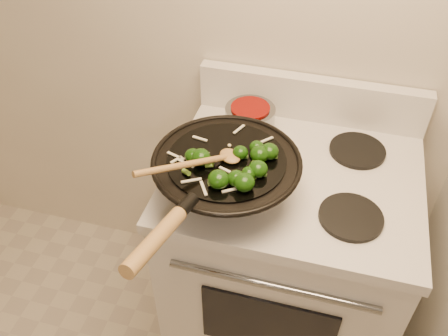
# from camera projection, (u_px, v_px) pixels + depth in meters

# --- Properties ---
(stove) EXTENTS (0.78, 0.67, 1.08)m
(stove) POSITION_uv_depth(u_px,v_px,m) (283.00, 260.00, 1.77)
(stove) COLOR white
(stove) RESTS_ON ground
(wok) EXTENTS (0.42, 0.69, 0.24)m
(wok) POSITION_uv_depth(u_px,v_px,m) (226.00, 175.00, 1.34)
(wok) COLOR black
(wok) RESTS_ON stove
(stirfry) EXTENTS (0.30, 0.31, 0.05)m
(stirfry) POSITION_uv_depth(u_px,v_px,m) (239.00, 164.00, 1.26)
(stirfry) COLOR #123708
(stirfry) RESTS_ON wok
(wooden_spoon) EXTENTS (0.24, 0.26, 0.09)m
(wooden_spoon) POSITION_uv_depth(u_px,v_px,m) (205.00, 161.00, 1.25)
(wooden_spoon) COLOR #A47841
(wooden_spoon) RESTS_ON wok
(saucepan) EXTENTS (0.17, 0.26, 0.10)m
(saucepan) POSITION_uv_depth(u_px,v_px,m) (250.00, 120.00, 1.57)
(saucepan) COLOR gray
(saucepan) RESTS_ON stove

